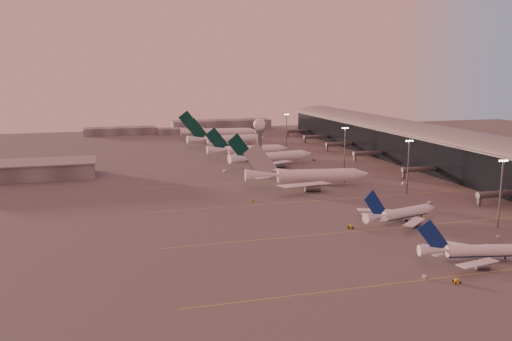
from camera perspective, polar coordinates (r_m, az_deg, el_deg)
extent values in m
plane|color=#5E5B5B|center=(179.99, 9.64, -7.42)|extent=(700.00, 700.00, 0.00)
cube|color=#E2CC4F|center=(168.09, 24.36, -9.58)|extent=(180.00, 0.25, 0.02)
cube|color=#E2CC4F|center=(202.43, 16.14, -5.65)|extent=(180.00, 0.25, 0.02)
cube|color=#E2CC4F|center=(240.31, 10.48, -2.83)|extent=(180.00, 0.25, 0.02)
cube|color=#E2CC4F|center=(280.31, 6.41, -0.78)|extent=(180.00, 0.25, 0.02)
cube|color=#E2CC4F|center=(326.28, 3.09, 0.90)|extent=(180.00, 0.25, 0.02)
cube|color=black|center=(324.50, 18.62, 1.91)|extent=(36.00, 360.00, 18.00)
cylinder|color=gray|center=(323.33, 18.72, 3.48)|extent=(10.08, 360.00, 10.08)
cube|color=gray|center=(323.31, 18.72, 3.52)|extent=(40.00, 362.00, 0.80)
cylinder|color=#595C61|center=(245.66, 24.31, -2.25)|extent=(22.00, 2.80, 2.80)
cube|color=#595C61|center=(239.89, 22.44, -2.96)|extent=(1.20, 1.20, 4.40)
cylinder|color=#595C61|center=(291.22, 17.00, 0.15)|extent=(22.00, 2.80, 2.80)
cube|color=#595C61|center=(286.37, 15.29, -0.40)|extent=(1.20, 1.20, 4.40)
cylinder|color=#595C61|center=(338.84, 11.89, 1.82)|extent=(22.00, 2.80, 2.80)
cube|color=#595C61|center=(334.68, 10.36, 1.37)|extent=(1.20, 1.20, 4.40)
cylinder|color=#595C61|center=(376.07, 8.92, 2.79)|extent=(22.00, 2.80, 2.80)
cube|color=#595C61|center=(372.33, 7.51, 2.39)|extent=(1.20, 1.20, 4.40)
cylinder|color=#595C61|center=(414.21, 6.49, 3.57)|extent=(22.00, 2.80, 2.80)
cube|color=#595C61|center=(410.82, 5.19, 3.22)|extent=(1.20, 1.20, 4.40)
cylinder|color=#595C61|center=(451.18, 4.55, 4.19)|extent=(22.00, 2.80, 2.80)
cube|color=#595C61|center=(448.07, 3.35, 3.86)|extent=(1.20, 1.20, 4.40)
cube|color=slate|center=(301.74, -24.25, -0.08)|extent=(80.00, 25.00, 8.00)
cube|color=gray|center=(301.05, -24.31, 0.71)|extent=(82.00, 27.00, 0.60)
cylinder|color=#595C61|center=(288.79, 0.35, 1.84)|extent=(2.60, 2.60, 22.00)
cylinder|color=#595C61|center=(287.24, 0.35, 4.11)|extent=(5.20, 5.20, 1.20)
sphere|color=white|center=(286.82, 0.35, 4.88)|extent=(6.40, 6.40, 6.40)
cylinder|color=#595C61|center=(286.46, 0.35, 5.62)|extent=(0.16, 0.16, 2.00)
cylinder|color=#595C61|center=(207.92, 24.35, -2.21)|extent=(0.56, 0.56, 25.00)
cube|color=#595C61|center=(205.77, 24.61, 1.05)|extent=(3.60, 0.25, 0.25)
sphere|color=#FFEABF|center=(204.86, 24.28, 0.93)|extent=(0.56, 0.56, 0.56)
sphere|color=#FFEABF|center=(205.51, 24.49, 0.94)|extent=(0.56, 0.56, 0.56)
sphere|color=#FFEABF|center=(206.15, 24.71, 0.95)|extent=(0.56, 0.56, 0.56)
sphere|color=#FFEABF|center=(206.80, 24.92, 0.96)|extent=(0.56, 0.56, 0.56)
cylinder|color=#595C61|center=(249.79, 15.72, 0.39)|extent=(0.56, 0.56, 25.00)
cube|color=#595C61|center=(248.00, 15.86, 3.11)|extent=(3.60, 0.25, 0.25)
sphere|color=#FFEABF|center=(247.26, 15.56, 3.01)|extent=(0.56, 0.56, 0.56)
sphere|color=#FFEABF|center=(247.79, 15.76, 3.02)|extent=(0.56, 0.56, 0.56)
sphere|color=#FFEABF|center=(248.31, 15.96, 3.03)|extent=(0.56, 0.56, 0.56)
sphere|color=#FFEABF|center=(248.84, 16.15, 3.03)|extent=(0.56, 0.56, 0.56)
cylinder|color=#595C61|center=(295.16, 9.32, 2.19)|extent=(0.56, 0.56, 25.00)
cube|color=#595C61|center=(293.65, 9.39, 4.50)|extent=(3.60, 0.25, 0.25)
sphere|color=#FFEABF|center=(293.05, 9.13, 4.42)|extent=(0.56, 0.56, 0.56)
sphere|color=#FFEABF|center=(293.48, 9.30, 4.43)|extent=(0.56, 0.56, 0.56)
sphere|color=#FFEABF|center=(293.90, 9.48, 4.43)|extent=(0.56, 0.56, 0.56)
sphere|color=#FFEABF|center=(294.33, 9.66, 4.43)|extent=(0.56, 0.56, 0.56)
cylinder|color=#595C61|center=(377.12, 3.22, 4.15)|extent=(0.56, 0.56, 25.00)
cube|color=#595C61|center=(375.94, 3.24, 5.97)|extent=(3.60, 0.25, 0.25)
sphere|color=#FFEABF|center=(375.48, 3.02, 5.90)|extent=(0.56, 0.56, 0.56)
sphere|color=#FFEABF|center=(375.81, 3.17, 5.90)|extent=(0.56, 0.56, 0.56)
sphere|color=#FFEABF|center=(376.13, 3.31, 5.91)|extent=(0.56, 0.56, 0.56)
sphere|color=#FFEABF|center=(376.46, 3.46, 5.91)|extent=(0.56, 0.56, 0.56)
cube|color=slate|center=(477.02, -14.07, 4.08)|extent=(60.00, 18.00, 6.00)
cube|color=slate|center=(497.77, -3.68, 4.81)|extent=(90.00, 20.00, 9.00)
cube|color=slate|center=(471.41, -7.92, 4.16)|extent=(40.00, 15.00, 5.00)
cylinder|color=white|center=(172.64, 22.56, -7.94)|extent=(20.34, 7.51, 3.42)
cylinder|color=navy|center=(172.88, 22.54, -8.18)|extent=(19.75, 6.49, 2.46)
cone|color=white|center=(166.74, 18.14, -8.14)|extent=(8.94, 5.09, 3.42)
cube|color=white|center=(163.60, 22.29, -9.16)|extent=(14.88, 7.24, 1.07)
cylinder|color=slate|center=(166.84, 22.72, -9.38)|extent=(4.26, 2.98, 2.22)
cube|color=slate|center=(166.53, 22.74, -9.07)|extent=(0.31, 0.28, 1.37)
cube|color=white|center=(177.96, 19.91, -7.40)|extent=(13.28, 11.91, 1.07)
cylinder|color=slate|center=(177.71, 20.87, -8.02)|extent=(4.26, 2.98, 2.22)
cube|color=slate|center=(177.42, 20.89, -7.73)|extent=(0.31, 0.28, 1.37)
cube|color=navy|center=(165.31, 18.09, -6.76)|extent=(9.24, 2.26, 10.18)
cube|color=white|center=(163.34, 18.66, -8.53)|extent=(4.12, 2.35, 0.22)
cube|color=white|center=(170.14, 17.66, -7.70)|extent=(3.96, 3.54, 0.22)
cylinder|color=black|center=(176.84, 24.74, -8.47)|extent=(0.45, 0.45, 0.90)
cylinder|color=black|center=(174.33, 21.74, -8.49)|extent=(1.06, 0.65, 0.99)
cylinder|color=black|center=(170.99, 22.31, -8.91)|extent=(1.06, 0.65, 0.99)
cylinder|color=white|center=(207.02, 15.51, -4.40)|extent=(21.63, 8.93, 3.64)
cylinder|color=navy|center=(207.23, 15.50, -4.62)|extent=(20.96, 7.84, 2.62)
cone|color=white|center=(216.18, 17.88, -3.89)|extent=(4.93, 4.57, 3.64)
cone|color=white|center=(196.52, 12.42, -4.93)|extent=(9.61, 5.79, 3.64)
cube|color=white|center=(197.57, 16.31, -5.36)|extent=(13.82, 13.13, 1.15)
cylinder|color=slate|center=(201.25, 16.36, -5.56)|extent=(4.61, 3.34, 2.37)
cube|color=slate|center=(200.98, 16.37, -5.28)|extent=(0.34, 0.30, 1.46)
cube|color=white|center=(209.69, 12.74, -4.26)|extent=(15.89, 7.07, 1.15)
cylinder|color=slate|center=(210.41, 13.64, -4.72)|extent=(4.61, 3.34, 2.37)
cube|color=slate|center=(210.14, 13.65, -4.45)|extent=(0.34, 0.30, 1.46)
cube|color=navy|center=(195.08, 12.38, -3.67)|extent=(9.76, 2.85, 10.86)
cube|color=white|center=(193.64, 13.27, -5.17)|extent=(4.16, 3.88, 0.24)
cube|color=white|center=(199.44, 11.62, -4.64)|extent=(4.37, 2.34, 0.24)
cylinder|color=black|center=(213.44, 17.00, -4.72)|extent=(0.48, 0.48, 0.96)
cylinder|color=black|center=(207.86, 14.73, -5.00)|extent=(1.14, 0.73, 1.05)
cylinder|color=black|center=(205.05, 15.57, -5.26)|extent=(1.14, 0.73, 1.05)
cylinder|color=white|center=(260.76, 6.34, -0.75)|extent=(37.62, 11.13, 5.81)
cylinder|color=white|center=(261.02, 6.34, -1.03)|extent=(36.65, 9.42, 4.18)
cone|color=white|center=(266.92, 10.97, -0.61)|extent=(7.96, 6.79, 5.81)
cone|color=white|center=(255.61, 0.60, -0.75)|extent=(16.26, 8.01, 5.81)
cube|color=white|center=(244.19, 5.14, -1.75)|extent=(27.20, 14.80, 1.72)
cylinder|color=slate|center=(249.19, 5.96, -2.07)|extent=(7.67, 4.78, 3.77)
cube|color=slate|center=(248.89, 5.96, -1.77)|extent=(0.31, 0.27, 2.32)
cube|color=white|center=(273.79, 3.72, -0.37)|extent=(25.15, 20.79, 1.72)
cylinder|color=slate|center=(271.66, 4.80, -0.98)|extent=(7.67, 4.78, 3.77)
cube|color=slate|center=(271.39, 4.80, -0.70)|extent=(0.31, 0.27, 2.32)
cube|color=#A7AAAF|center=(254.23, 0.43, 0.76)|extent=(15.98, 2.66, 17.24)
cube|color=white|center=(248.57, 0.76, -1.04)|extent=(7.67, 4.75, 0.23)
cube|color=white|center=(262.53, 0.31, -0.41)|extent=(7.46, 6.29, 0.23)
cylinder|color=black|center=(265.20, 9.29, -1.41)|extent=(0.47, 0.47, 0.94)
cylinder|color=black|center=(262.74, 5.59, -1.43)|extent=(1.09, 0.61, 1.03)
cylinder|color=black|center=(258.82, 5.79, -1.62)|extent=(1.09, 0.61, 1.03)
cylinder|color=white|center=(316.68, 2.25, 1.31)|extent=(33.77, 11.58, 5.38)
cylinder|color=white|center=(316.88, 2.25, 1.09)|extent=(32.83, 9.97, 3.87)
cone|color=white|center=(326.70, 5.31, 1.56)|extent=(7.36, 6.50, 5.38)
cone|color=white|center=(305.92, -1.63, 1.10)|extent=(14.75, 7.92, 5.38)
cube|color=white|center=(300.82, 2.18, 0.62)|extent=(22.38, 19.57, 1.59)
cylinder|color=slate|center=(306.02, 2.55, 0.37)|extent=(7.00, 4.65, 3.50)
cube|color=slate|center=(305.80, 2.55, 0.61)|extent=(0.32, 0.28, 2.15)
cube|color=white|center=(325.29, -0.21, 1.40)|extent=(24.80, 12.50, 1.59)
cylinder|color=slate|center=(324.58, 0.69, 0.98)|extent=(7.00, 4.65, 3.50)
cube|color=slate|center=(324.36, 0.69, 1.20)|extent=(0.32, 0.28, 2.15)
cube|color=#053429|center=(304.62, -1.75, 2.28)|extent=(14.60, 3.11, 15.92)
cube|color=white|center=(300.05, -1.14, 0.94)|extent=(6.62, 5.81, 0.23)
cube|color=white|center=(311.58, -2.17, 1.30)|extent=(6.86, 4.02, 0.23)
cylinder|color=black|center=(323.51, 4.21, 0.89)|extent=(0.46, 0.46, 0.93)
cylinder|color=black|center=(317.72, 1.65, 0.74)|extent=(1.09, 0.65, 1.02)
cylinder|color=black|center=(314.20, 2.00, 0.62)|extent=(1.09, 0.65, 1.02)
cylinder|color=white|center=(344.78, -0.25, 2.07)|extent=(32.68, 6.24, 5.25)
cylinder|color=white|center=(344.96, -0.25, 1.88)|extent=(31.98, 4.76, 3.78)
cone|color=white|center=(349.91, 2.84, 2.19)|extent=(6.45, 5.44, 5.25)
cone|color=white|center=(339.94, -4.04, 2.03)|extent=(13.80, 5.66, 5.25)
cube|color=white|center=(329.93, -1.03, 1.52)|extent=(23.61, 15.35, 1.55)
cylinder|color=slate|center=(334.30, -0.49, 1.26)|extent=(6.40, 3.60, 3.41)
cube|color=slate|center=(334.10, -0.49, 1.47)|extent=(0.28, 0.23, 2.10)
cube|color=white|center=(356.32, -2.04, 2.20)|extent=(23.22, 16.48, 1.55)
cylinder|color=slate|center=(354.38, -1.29, 1.80)|extent=(6.40, 3.60, 3.41)
cube|color=slate|center=(354.19, -1.29, 2.00)|extent=(0.28, 0.23, 2.10)
cube|color=#053429|center=(338.93, -4.16, 3.07)|extent=(14.44, 0.76, 15.53)
cube|color=white|center=(333.75, -3.88, 1.90)|extent=(6.71, 4.74, 0.23)
cube|color=white|center=(346.01, -4.26, 2.20)|extent=(6.67, 5.02, 0.23)
cylinder|color=black|center=(348.43, 1.72, 1.62)|extent=(0.45, 0.45, 0.90)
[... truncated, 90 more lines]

